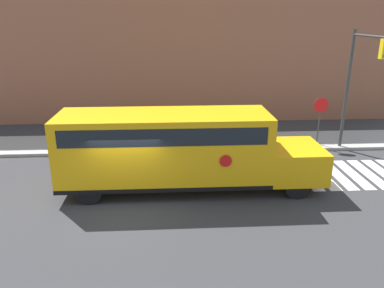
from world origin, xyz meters
name	(u,v)px	position (x,y,z in m)	size (l,w,h in m)	color
ground_plane	(129,201)	(0.00, 0.00, 0.00)	(60.00, 60.00, 0.00)	#333335
sidewalk_strip	(141,144)	(0.00, 6.50, 0.07)	(44.00, 3.00, 0.15)	#9E9E99
building_backdrop	(145,45)	(0.00, 13.00, 4.75)	(32.00, 4.00, 9.51)	#935B42
crosswalk_stripes	(361,174)	(9.90, 2.00, 0.00)	(5.40, 3.20, 0.01)	white
school_bus	(177,147)	(1.84, 1.01, 1.76)	(10.18, 2.57, 3.10)	#EAA80F
stop_sign	(320,114)	(9.31, 5.66, 1.76)	(0.75, 0.10, 2.63)	#38383A
traffic_light	(358,76)	(10.40, 4.45, 3.91)	(0.28, 2.98, 5.98)	#38383A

